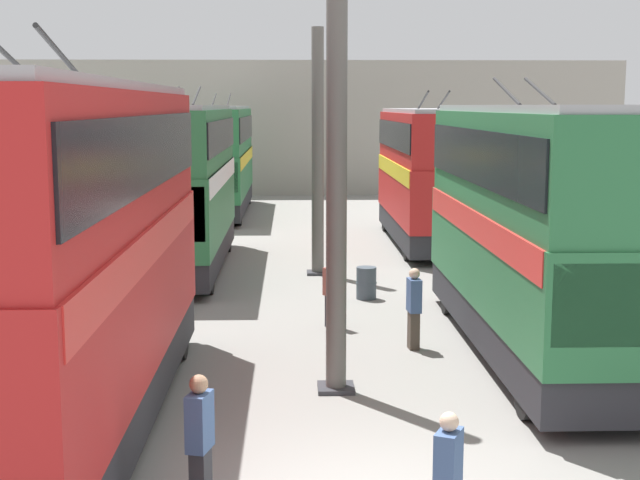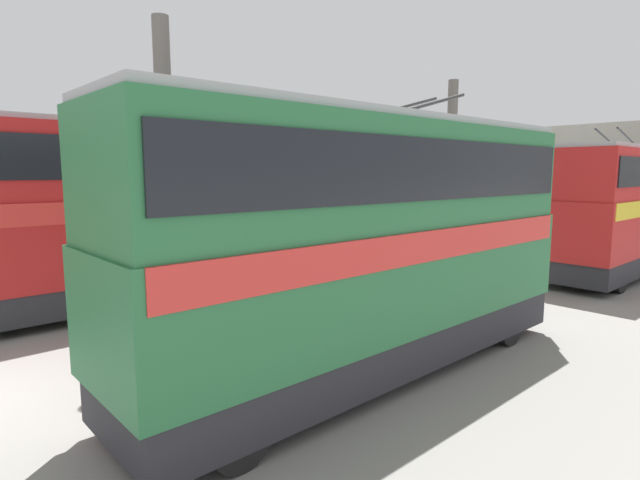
{
  "view_description": "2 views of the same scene",
  "coord_description": "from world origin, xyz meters",
  "px_view_note": "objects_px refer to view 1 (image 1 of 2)",
  "views": [
    {
      "loc": [
        -10.67,
        0.77,
        5.04
      ],
      "look_at": [
        10.49,
        0.1,
        1.84
      ],
      "focal_mm": 50.0,
      "sensor_mm": 36.0,
      "label": 1
    },
    {
      "loc": [
        -0.28,
        -10.55,
        3.99
      ],
      "look_at": [
        9.28,
        0.03,
        2.05
      ],
      "focal_mm": 28.0,
      "sensor_mm": 36.0,
      "label": 2
    }
  ],
  "objects_px": {
    "bus_right_mid": "(182,177)",
    "bus_right_far": "(220,153)",
    "bus_left_near": "(535,215)",
    "oil_drum": "(366,283)",
    "person_aisle_midway": "(332,292)",
    "person_by_left_row": "(414,306)",
    "person_aisle_foreground": "(448,479)",
    "bus_right_near": "(70,240)",
    "bus_left_far": "(427,168)",
    "person_by_right_row": "(200,440)"
  },
  "relations": [
    {
      "from": "person_by_left_row",
      "to": "oil_drum",
      "type": "xyz_separation_m",
      "value": [
        4.89,
        0.58,
        -0.49
      ]
    },
    {
      "from": "bus_right_far",
      "to": "person_aisle_midway",
      "type": "relative_size",
      "value": 7.12
    },
    {
      "from": "person_by_right_row",
      "to": "bus_left_near",
      "type": "bearing_deg",
      "value": 64.38
    },
    {
      "from": "bus_left_near",
      "to": "oil_drum",
      "type": "height_order",
      "value": "bus_left_near"
    },
    {
      "from": "bus_right_near",
      "to": "person_aisle_foreground",
      "type": "height_order",
      "value": "bus_right_near"
    },
    {
      "from": "bus_left_far",
      "to": "person_by_right_row",
      "type": "bearing_deg",
      "value": 164.34
    },
    {
      "from": "bus_right_near",
      "to": "person_aisle_foreground",
      "type": "xyz_separation_m",
      "value": [
        -3.84,
        -5.07,
        -2.18
      ]
    },
    {
      "from": "bus_right_near",
      "to": "oil_drum",
      "type": "relative_size",
      "value": 13.1
    },
    {
      "from": "person_aisle_foreground",
      "to": "bus_right_near",
      "type": "bearing_deg",
      "value": 168.2
    },
    {
      "from": "bus_right_near",
      "to": "bus_right_mid",
      "type": "xyz_separation_m",
      "value": [
        13.93,
        -0.0,
        -0.18
      ]
    },
    {
      "from": "bus_right_mid",
      "to": "bus_right_far",
      "type": "relative_size",
      "value": 0.89
    },
    {
      "from": "person_by_right_row",
      "to": "oil_drum",
      "type": "xyz_separation_m",
      "value": [
        12.35,
        -3.1,
        -0.53
      ]
    },
    {
      "from": "bus_right_mid",
      "to": "bus_right_near",
      "type": "bearing_deg",
      "value": 180.0
    },
    {
      "from": "person_by_right_row",
      "to": "oil_drum",
      "type": "relative_size",
      "value": 2.11
    },
    {
      "from": "bus_right_far",
      "to": "bus_left_far",
      "type": "bearing_deg",
      "value": -139.58
    },
    {
      "from": "bus_right_mid",
      "to": "oil_drum",
      "type": "relative_size",
      "value": 11.82
    },
    {
      "from": "bus_right_far",
      "to": "person_by_left_row",
      "type": "height_order",
      "value": "bus_right_far"
    },
    {
      "from": "bus_right_mid",
      "to": "person_aisle_foreground",
      "type": "distance_m",
      "value": 18.6
    },
    {
      "from": "oil_drum",
      "to": "person_aisle_foreground",
      "type": "bearing_deg",
      "value": 179.12
    },
    {
      "from": "bus_left_far",
      "to": "person_by_left_row",
      "type": "relative_size",
      "value": 5.78
    },
    {
      "from": "person_aisle_midway",
      "to": "person_aisle_foreground",
      "type": "relative_size",
      "value": 0.95
    },
    {
      "from": "bus_left_far",
      "to": "person_aisle_foreground",
      "type": "height_order",
      "value": "bus_left_far"
    },
    {
      "from": "person_aisle_foreground",
      "to": "oil_drum",
      "type": "distance_m",
      "value": 13.45
    },
    {
      "from": "bus_right_mid",
      "to": "person_aisle_midway",
      "type": "xyz_separation_m",
      "value": [
        -7.34,
        -4.24,
        -2.05
      ]
    },
    {
      "from": "oil_drum",
      "to": "bus_right_mid",
      "type": "bearing_deg",
      "value": 50.6
    },
    {
      "from": "oil_drum",
      "to": "bus_right_far",
      "type": "bearing_deg",
      "value": 15.69
    },
    {
      "from": "oil_drum",
      "to": "bus_left_near",
      "type": "bearing_deg",
      "value": -151.25
    },
    {
      "from": "person_by_right_row",
      "to": "oil_drum",
      "type": "bearing_deg",
      "value": 91.0
    },
    {
      "from": "person_by_left_row",
      "to": "person_aisle_foreground",
      "type": "xyz_separation_m",
      "value": [
        -8.55,
        0.79,
        -0.03
      ]
    },
    {
      "from": "bus_left_near",
      "to": "bus_right_mid",
      "type": "bearing_deg",
      "value": 40.31
    },
    {
      "from": "bus_left_far",
      "to": "bus_right_mid",
      "type": "distance_m",
      "value": 9.52
    },
    {
      "from": "bus_right_far",
      "to": "person_aisle_foreground",
      "type": "relative_size",
      "value": 6.75
    },
    {
      "from": "person_by_left_row",
      "to": "person_aisle_foreground",
      "type": "bearing_deg",
      "value": 78.69
    },
    {
      "from": "person_by_right_row",
      "to": "bus_right_near",
      "type": "bearing_deg",
      "value": 143.47
    },
    {
      "from": "person_by_left_row",
      "to": "oil_drum",
      "type": "relative_size",
      "value": 2.03
    },
    {
      "from": "person_by_right_row",
      "to": "oil_drum",
      "type": "distance_m",
      "value": 12.74
    },
    {
      "from": "bus_right_mid",
      "to": "person_aisle_foreground",
      "type": "bearing_deg",
      "value": -164.07
    },
    {
      "from": "bus_right_near",
      "to": "person_by_right_row",
      "type": "xyz_separation_m",
      "value": [
        -2.75,
        -2.18,
        -2.1
      ]
    },
    {
      "from": "bus_right_near",
      "to": "person_aisle_foreground",
      "type": "relative_size",
      "value": 6.66
    },
    {
      "from": "bus_left_far",
      "to": "person_aisle_foreground",
      "type": "distance_m",
      "value": 22.9
    },
    {
      "from": "bus_right_far",
      "to": "person_by_right_row",
      "type": "height_order",
      "value": "bus_right_far"
    },
    {
      "from": "bus_left_near",
      "to": "oil_drum",
      "type": "distance_m",
      "value": 6.56
    },
    {
      "from": "person_by_left_row",
      "to": "bus_right_near",
      "type": "bearing_deg",
      "value": 32.71
    },
    {
      "from": "person_by_right_row",
      "to": "person_aisle_foreground",
      "type": "xyz_separation_m",
      "value": [
        -1.09,
        -2.89,
        -0.07
      ]
    },
    {
      "from": "bus_left_far",
      "to": "oil_drum",
      "type": "bearing_deg",
      "value": 162.26
    },
    {
      "from": "bus_right_far",
      "to": "person_by_left_row",
      "type": "relative_size",
      "value": 6.55
    },
    {
      "from": "bus_left_near",
      "to": "bus_left_far",
      "type": "relative_size",
      "value": 1.05
    },
    {
      "from": "bus_left_near",
      "to": "bus_right_far",
      "type": "distance_m",
      "value": 25.5
    },
    {
      "from": "person_aisle_midway",
      "to": "person_aisle_foreground",
      "type": "bearing_deg",
      "value": -120.35
    },
    {
      "from": "bus_left_near",
      "to": "bus_right_mid",
      "type": "height_order",
      "value": "bus_right_mid"
    }
  ]
}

